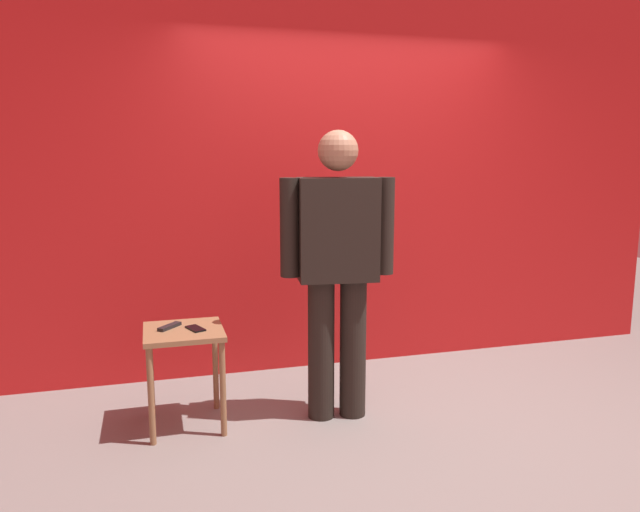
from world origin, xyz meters
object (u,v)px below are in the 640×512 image
Objects in this scene: cell_phone at (195,328)px; tv_remote at (170,326)px; standing_person at (337,261)px; side_table at (184,347)px.

cell_phone is 0.85× the size of tv_remote.
tv_remote reaches higher than cell_phone.
tv_remote is at bearing 133.78° from cell_phone.
standing_person is 2.93× the size of side_table.
standing_person is at bearing -7.11° from side_table.
standing_person is 1.05m from side_table.
side_table is 4.18× the size of cell_phone.
tv_remote is at bearing 170.79° from standing_person.
standing_person is 12.25× the size of cell_phone.
tv_remote is at bearing 148.88° from side_table.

